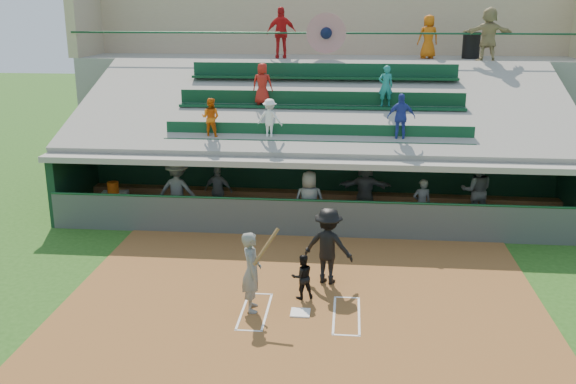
# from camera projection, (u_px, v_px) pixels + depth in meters

# --- Properties ---
(ground) EXTENTS (100.00, 100.00, 0.00)m
(ground) POSITION_uv_depth(u_px,v_px,m) (300.00, 314.00, 14.27)
(ground) COLOR #224D15
(ground) RESTS_ON ground
(dirt_slab) EXTENTS (11.00, 9.00, 0.02)m
(dirt_slab) POSITION_uv_depth(u_px,v_px,m) (302.00, 304.00, 14.74)
(dirt_slab) COLOR brown
(dirt_slab) RESTS_ON ground
(home_plate) EXTENTS (0.43, 0.43, 0.03)m
(home_plate) POSITION_uv_depth(u_px,v_px,m) (300.00, 313.00, 14.26)
(home_plate) COLOR white
(home_plate) RESTS_ON dirt_slab
(batters_box_chalk) EXTENTS (2.65, 1.85, 0.01)m
(batters_box_chalk) POSITION_uv_depth(u_px,v_px,m) (300.00, 313.00, 14.26)
(batters_box_chalk) COLOR white
(batters_box_chalk) RESTS_ON dirt_slab
(dugout_floor) EXTENTS (16.00, 3.50, 0.04)m
(dugout_floor) POSITION_uv_depth(u_px,v_px,m) (317.00, 217.00, 20.71)
(dugout_floor) COLOR gray
(dugout_floor) RESTS_ON ground
(concourse_slab) EXTENTS (20.00, 3.00, 4.60)m
(concourse_slab) POSITION_uv_depth(u_px,v_px,m) (326.00, 114.00, 26.52)
(concourse_slab) COLOR gray
(concourse_slab) RESTS_ON ground
(grandstand) EXTENTS (20.40, 10.40, 7.80)m
(grandstand) POSITION_uv_depth(u_px,v_px,m) (323.00, 128.00, 23.68)
(grandstand) COLOR #4C514C
(grandstand) RESTS_ON ground
(batter_at_plate) EXTENTS (0.91, 0.79, 1.95)m
(batter_at_plate) POSITION_uv_depth(u_px,v_px,m) (252.00, 271.00, 14.19)
(batter_at_plate) COLOR #5F625D
(batter_at_plate) RESTS_ON dirt_slab
(catcher) EXTENTS (0.63, 0.57, 1.07)m
(catcher) POSITION_uv_depth(u_px,v_px,m) (302.00, 276.00, 14.87)
(catcher) COLOR black
(catcher) RESTS_ON dirt_slab
(home_umpire) EXTENTS (1.37, 1.01, 1.90)m
(home_umpire) POSITION_uv_depth(u_px,v_px,m) (328.00, 246.00, 15.62)
(home_umpire) COLOR black
(home_umpire) RESTS_ON dirt_slab
(dugout_bench) EXTENTS (16.42, 0.83, 0.49)m
(dugout_bench) POSITION_uv_depth(u_px,v_px,m) (326.00, 199.00, 21.72)
(dugout_bench) COLOR #936035
(dugout_bench) RESTS_ON dugout_floor
(white_table) EXTENTS (0.93, 0.76, 0.73)m
(white_table) POSITION_uv_depth(u_px,v_px,m) (115.00, 203.00, 20.90)
(white_table) COLOR white
(white_table) RESTS_ON dugout_floor
(water_cooler) EXTENTS (0.37, 0.37, 0.37)m
(water_cooler) POSITION_uv_depth(u_px,v_px,m) (113.00, 188.00, 20.68)
(water_cooler) COLOR #D6510C
(water_cooler) RESTS_ON white_table
(dugout_player_a) EXTENTS (1.35, 0.85, 2.00)m
(dugout_player_a) POSITION_uv_depth(u_px,v_px,m) (178.00, 191.00, 20.04)
(dugout_player_a) COLOR #50524E
(dugout_player_a) RESTS_ON dugout_floor
(dugout_player_b) EXTENTS (1.00, 0.55, 1.61)m
(dugout_player_b) POSITION_uv_depth(u_px,v_px,m) (218.00, 190.00, 20.74)
(dugout_player_b) COLOR #61645E
(dugout_player_b) RESTS_ON dugout_floor
(dugout_player_c) EXTENTS (0.97, 0.68, 1.87)m
(dugout_player_c) POSITION_uv_depth(u_px,v_px,m) (309.00, 202.00, 19.14)
(dugout_player_c) COLOR #5D605B
(dugout_player_c) RESTS_ON dugout_floor
(dugout_player_d) EXTENTS (1.69, 0.54, 1.82)m
(dugout_player_d) POSITION_uv_depth(u_px,v_px,m) (365.00, 188.00, 20.62)
(dugout_player_d) COLOR #535550
(dugout_player_d) RESTS_ON dugout_floor
(dugout_player_e) EXTENTS (0.62, 0.47, 1.54)m
(dugout_player_e) POSITION_uv_depth(u_px,v_px,m) (422.00, 203.00, 19.50)
(dugout_player_e) COLOR #585B56
(dugout_player_e) RESTS_ON dugout_floor
(dugout_player_f) EXTENTS (1.00, 0.80, 1.99)m
(dugout_player_f) POSITION_uv_depth(u_px,v_px,m) (476.00, 191.00, 20.05)
(dugout_player_f) COLOR #5F625D
(dugout_player_f) RESTS_ON dugout_floor
(trash_bin) EXTENTS (0.67, 0.67, 1.00)m
(trash_bin) POSITION_uv_depth(u_px,v_px,m) (471.00, 45.00, 25.04)
(trash_bin) COLOR black
(trash_bin) RESTS_ON concourse_slab
(concourse_staff_a) EXTENTS (1.21, 0.66, 1.96)m
(concourse_staff_a) POSITION_uv_depth(u_px,v_px,m) (282.00, 33.00, 24.92)
(concourse_staff_a) COLOR red
(concourse_staff_a) RESTS_ON concourse_slab
(concourse_staff_b) EXTENTS (0.92, 0.71, 1.67)m
(concourse_staff_b) POSITION_uv_depth(u_px,v_px,m) (428.00, 37.00, 24.91)
(concourse_staff_b) COLOR #C75A0B
(concourse_staff_b) RESTS_ON concourse_slab
(concourse_staff_c) EXTENTS (1.85, 0.69, 1.96)m
(concourse_staff_c) POSITION_uv_depth(u_px,v_px,m) (488.00, 34.00, 23.62)
(concourse_staff_c) COLOR tan
(concourse_staff_c) RESTS_ON concourse_slab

